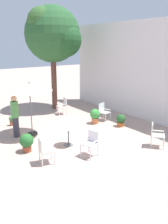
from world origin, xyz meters
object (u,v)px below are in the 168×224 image
at_px(cafe_table_0, 68,133).
at_px(patio_umbrella_0, 29,88).
at_px(patio_chair_4, 63,104).
at_px(potted_plant_0, 121,120).
at_px(patio_chair_3, 156,133).
at_px(potted_plant_2, 26,141).
at_px(shade_tree, 53,34).
at_px(standing_person, 15,116).
at_px(potted_plant_3, 12,120).
at_px(patio_chair_0, 103,111).
at_px(patio_chair_1, 44,149).
at_px(patio_chair_2, 91,142).
at_px(potted_plant_1, 95,115).

bearing_deg(cafe_table_0, patio_umbrella_0, -160.40).
xyz_separation_m(patio_umbrella_0, patio_chair_4, (-1.90, 2.77, -1.53)).
bearing_deg(potted_plant_0, patio_umbrella_0, -111.52).
bearing_deg(patio_chair_3, potted_plant_2, -121.35).
height_order(patio_chair_3, patio_chair_4, patio_chair_4).
distance_m(shade_tree, standing_person, 5.86).
bearing_deg(patio_umbrella_0, standing_person, -107.04).
bearing_deg(patio_chair_3, shade_tree, -177.90).
height_order(patio_chair_3, potted_plant_3, patio_chair_3).
height_order(patio_chair_0, potted_plant_0, patio_chair_0).
distance_m(patio_chair_0, potted_plant_3, 4.62).
height_order(patio_chair_4, potted_plant_3, patio_chair_4).
distance_m(potted_plant_0, potted_plant_2, 4.77).
relative_size(patio_chair_4, potted_plant_0, 1.58).
bearing_deg(patio_chair_1, patio_chair_3, 71.69).
bearing_deg(patio_chair_1, cafe_table_0, 117.31).
bearing_deg(shade_tree, patio_chair_4, -12.09).
bearing_deg(patio_chair_1, potted_plant_2, -175.01).
xyz_separation_m(patio_chair_1, standing_person, (-2.82, 0.13, 0.41)).
height_order(shade_tree, patio_chair_4, shade_tree).
bearing_deg(potted_plant_3, shade_tree, 114.05).
relative_size(shade_tree, potted_plant_2, 8.56).
relative_size(patio_chair_2, patio_chair_3, 0.97).
xyz_separation_m(patio_chair_4, potted_plant_3, (0.18, -3.05, -0.29)).
relative_size(potted_plant_0, standing_person, 0.34).
bearing_deg(potted_plant_2, patio_chair_0, 103.52).
bearing_deg(patio_chair_4, potted_plant_3, -86.56).
bearing_deg(shade_tree, cafe_table_0, -25.01).
distance_m(patio_chair_3, potted_plant_0, 2.52).
xyz_separation_m(patio_chair_0, patio_chair_1, (2.34, -4.64, 0.02)).
relative_size(shade_tree, potted_plant_1, 7.99).
relative_size(patio_chair_4, potted_plant_3, 2.01).
distance_m(potted_plant_0, potted_plant_3, 5.30).
distance_m(patio_chair_4, potted_plant_1, 2.40).
bearing_deg(potted_plant_2, patio_chair_1, 4.99).
height_order(potted_plant_0, potted_plant_3, potted_plant_0).
relative_size(patio_chair_0, patio_chair_3, 0.96).
bearing_deg(patio_chair_2, patio_chair_4, 158.83).
height_order(potted_plant_3, standing_person, standing_person).
bearing_deg(potted_plant_0, patio_chair_1, -76.81).
bearing_deg(shade_tree, patio_chair_0, 13.30).
bearing_deg(patio_chair_2, standing_person, -155.96).
height_order(patio_chair_3, standing_person, standing_person).
bearing_deg(potted_plant_2, patio_umbrella_0, 148.77).
bearing_deg(patio_umbrella_0, patio_chair_0, 85.67).
distance_m(cafe_table_0, potted_plant_3, 3.73).
xyz_separation_m(potted_plant_1, standing_person, (-0.66, -3.81, 0.52)).
distance_m(patio_chair_3, potted_plant_1, 3.52).
xyz_separation_m(patio_chair_0, standing_person, (-0.49, -4.50, 0.43)).
bearing_deg(patio_chair_2, patio_chair_1, -106.23).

